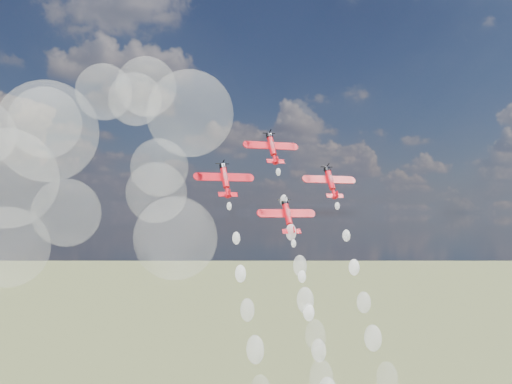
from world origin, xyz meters
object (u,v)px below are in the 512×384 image
object	(u,v)px
plane_lead	(272,148)
plane_slot	(288,216)
plane_right	(331,182)
plane_left	(225,179)

from	to	relation	value
plane_lead	plane_slot	xyz separation A→B (m)	(0.00, -9.31, -16.71)
plane_right	plane_slot	world-z (taller)	plane_right
plane_left	plane_right	world-z (taller)	same
plane_left	plane_slot	distance (m)	16.67
plane_left	plane_slot	bearing A→B (deg)	-18.81
plane_lead	plane_left	world-z (taller)	plane_lead
plane_lead	plane_left	size ratio (longest dim) A/B	1.00
plane_right	plane_slot	bearing A→B (deg)	-161.19
plane_right	plane_slot	size ratio (longest dim) A/B	1.00
plane_lead	plane_left	distance (m)	16.67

